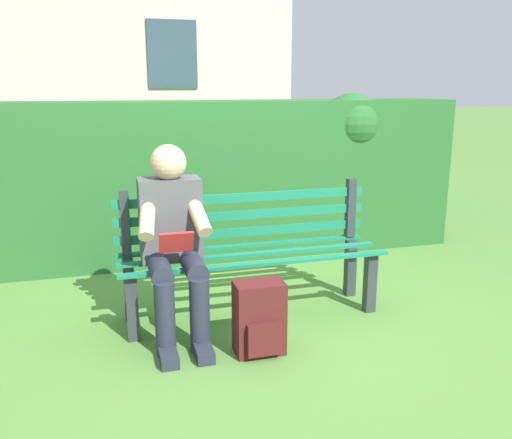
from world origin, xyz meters
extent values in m
plane|color=#517F38|center=(0.00, 0.00, 0.00)|extent=(60.00, 60.00, 0.00)
cube|color=#2D3338|center=(-0.80, 0.15, 0.21)|extent=(0.07, 0.07, 0.42)
cube|color=#2D3338|center=(0.80, 0.15, 0.21)|extent=(0.07, 0.07, 0.42)
cube|color=#2D3338|center=(-0.80, -0.15, 0.21)|extent=(0.07, 0.07, 0.42)
cube|color=#2D3338|center=(0.80, -0.15, 0.21)|extent=(0.07, 0.07, 0.42)
cube|color=#197251|center=(0.00, -0.20, 0.43)|extent=(1.75, 0.06, 0.02)
cube|color=#197251|center=(0.00, 0.00, 0.43)|extent=(1.75, 0.06, 0.02)
cube|color=#197251|center=(0.00, 0.20, 0.43)|extent=(1.75, 0.06, 0.02)
cube|color=#2D3338|center=(-0.80, -0.19, 0.66)|extent=(0.06, 0.06, 0.43)
cube|color=#2D3338|center=(0.80, -0.19, 0.66)|extent=(0.06, 0.06, 0.43)
cube|color=#197251|center=(0.00, -0.19, 0.53)|extent=(1.75, 0.02, 0.06)
cube|color=#197251|center=(0.00, -0.19, 0.66)|extent=(1.75, 0.02, 0.06)
cube|color=#197251|center=(0.00, -0.19, 0.78)|extent=(1.75, 0.02, 0.06)
cube|color=#4C4C51|center=(0.53, -0.02, 0.70)|extent=(0.38, 0.22, 0.52)
sphere|color=#D8AD8C|center=(0.53, 0.00, 1.06)|extent=(0.22, 0.22, 0.22)
cylinder|color=#232838|center=(0.43, 0.19, 0.46)|extent=(0.13, 0.42, 0.13)
cylinder|color=#232838|center=(0.63, 0.19, 0.46)|extent=(0.13, 0.42, 0.13)
cylinder|color=#232838|center=(0.43, 0.40, 0.22)|extent=(0.12, 0.12, 0.44)
cylinder|color=#232838|center=(0.63, 0.40, 0.22)|extent=(0.12, 0.12, 0.44)
cube|color=#232838|center=(0.43, 0.48, 0.04)|extent=(0.10, 0.24, 0.07)
cube|color=#232838|center=(0.63, 0.48, 0.04)|extent=(0.10, 0.24, 0.07)
cylinder|color=#D8AD8C|center=(0.38, 0.12, 0.76)|extent=(0.14, 0.32, 0.26)
cylinder|color=#D8AD8C|center=(0.68, 0.12, 0.76)|extent=(0.14, 0.32, 0.26)
cube|color=#B22626|center=(0.53, 0.24, 0.63)|extent=(0.20, 0.07, 0.13)
cube|color=#265B28|center=(0.10, -1.43, 0.69)|extent=(4.75, 0.60, 1.39)
sphere|color=#265B28|center=(-1.33, -1.34, 1.18)|extent=(0.54, 0.54, 0.54)
sphere|color=#265B28|center=(1.29, -1.49, 1.11)|extent=(0.48, 0.48, 0.48)
cube|color=#334756|center=(-0.44, -6.95, 2.06)|extent=(0.90, 0.04, 1.20)
cube|color=#4C1919|center=(0.10, 0.52, 0.22)|extent=(0.28, 0.18, 0.43)
cube|color=#4C1919|center=(0.10, 0.62, 0.13)|extent=(0.20, 0.04, 0.19)
cylinder|color=#4C1919|center=(0.01, 0.41, 0.24)|extent=(0.04, 0.04, 0.26)
cylinder|color=#4C1919|center=(0.19, 0.41, 0.24)|extent=(0.04, 0.04, 0.26)
camera|label=1|loc=(0.91, 3.29, 1.52)|focal=37.99mm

